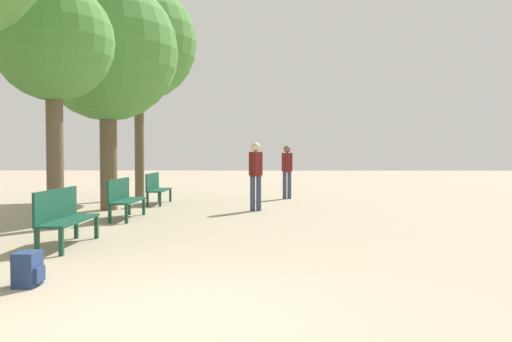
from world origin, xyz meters
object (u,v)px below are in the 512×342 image
object	(u,v)px
bench_row_2	(124,196)
pedestrian_mid	(287,168)
bench_row_1	(63,214)
tree_row_2	(107,52)
pedestrian_near	(256,172)
tree_row_3	(139,43)
tree_row_1	(53,44)
backpack	(28,269)
bench_row_3	(156,187)

from	to	relation	value
bench_row_2	pedestrian_mid	size ratio (longest dim) A/B	0.90
bench_row_1	bench_row_2	bearing A→B (deg)	90.00
tree_row_2	pedestrian_near	distance (m)	4.93
bench_row_1	bench_row_2	xyz separation A→B (m)	(0.00, 3.32, 0.00)
tree_row_2	tree_row_3	world-z (taller)	tree_row_3
tree_row_3	pedestrian_mid	bearing A→B (deg)	1.62
pedestrian_near	tree_row_1	bearing A→B (deg)	-140.76
tree_row_2	pedestrian_mid	xyz separation A→B (m)	(4.78, 3.31, -3.10)
backpack	pedestrian_mid	size ratio (longest dim) A/B	0.22
tree_row_1	pedestrian_mid	world-z (taller)	tree_row_1
bench_row_3	tree_row_1	xyz separation A→B (m)	(-0.91, -4.80, 3.07)
tree_row_1	backpack	xyz separation A→B (m)	(1.48, -4.21, -3.39)
tree_row_3	backpack	size ratio (longest dim) A/B	18.12
tree_row_2	pedestrian_near	bearing A→B (deg)	-2.42
bench_row_2	pedestrian_near	size ratio (longest dim) A/B	0.89
bench_row_3	tree_row_2	xyz separation A→B (m)	(-0.91, -1.51, 3.59)
tree_row_2	pedestrian_mid	world-z (taller)	tree_row_2
bench_row_3	bench_row_1	bearing A→B (deg)	-90.00
backpack	pedestrian_near	xyz separation A→B (m)	(2.35, 7.34, 0.82)
bench_row_1	bench_row_3	world-z (taller)	same
bench_row_2	tree_row_3	xyz separation A→B (m)	(-0.91, 4.99, 4.50)
pedestrian_near	pedestrian_mid	distance (m)	3.60
tree_row_1	backpack	bearing A→B (deg)	-70.63
tree_row_1	pedestrian_near	xyz separation A→B (m)	(3.83, 3.13, -2.57)
bench_row_3	bench_row_2	bearing A→B (deg)	-90.00
tree_row_3	bench_row_1	bearing A→B (deg)	-83.78
pedestrian_near	pedestrian_mid	world-z (taller)	pedestrian_near
pedestrian_mid	bench_row_3	bearing A→B (deg)	-155.13
tree_row_2	tree_row_3	bearing A→B (deg)	90.00
bench_row_3	pedestrian_near	distance (m)	3.41
tree_row_1	backpack	world-z (taller)	tree_row_1
bench_row_2	bench_row_3	bearing A→B (deg)	90.00
pedestrian_near	pedestrian_mid	size ratio (longest dim) A/B	1.01
bench_row_1	backpack	distance (m)	2.45
bench_row_2	backpack	distance (m)	5.73
bench_row_3	pedestrian_near	world-z (taller)	pedestrian_near
bench_row_2	bench_row_3	world-z (taller)	same
bench_row_2	tree_row_1	bearing A→B (deg)	-121.53
bench_row_1	bench_row_2	distance (m)	3.32
bench_row_2	backpack	xyz separation A→B (m)	(0.57, -5.69, -0.32)
bench_row_1	tree_row_2	distance (m)	6.33
tree_row_2	bench_row_1	bearing A→B (deg)	-80.00
tree_row_1	tree_row_2	xyz separation A→B (m)	(0.00, 3.29, 0.52)
bench_row_3	tree_row_1	size ratio (longest dim) A/B	0.33
tree_row_1	bench_row_2	bearing A→B (deg)	58.47
tree_row_1	pedestrian_mid	xyz separation A→B (m)	(4.78, 6.60, -2.58)
pedestrian_mid	tree_row_1	bearing A→B (deg)	-125.93
tree_row_3	pedestrian_near	size ratio (longest dim) A/B	3.93
bench_row_3	backpack	world-z (taller)	bench_row_3
bench_row_1	tree_row_3	xyz separation A→B (m)	(-0.91, 8.31, 4.50)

